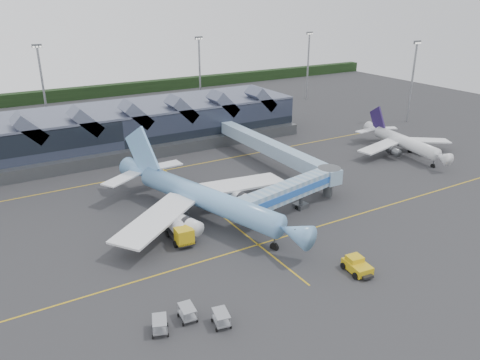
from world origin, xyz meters
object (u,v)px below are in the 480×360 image
fuel_truck (175,225)px  pushback_tug (357,266)px  regional_jet (403,141)px  jet_bridge (298,188)px  main_airliner (201,196)px

fuel_truck → pushback_tug: fuel_truck is taller
regional_jet → jet_bridge: (-38.85, -11.89, 0.99)m
main_airliner → fuel_truck: size_ratio=4.07×
main_airliner → fuel_truck: bearing=-167.7°
fuel_truck → pushback_tug: size_ratio=2.12×
jet_bridge → pushback_tug: 20.14m
regional_jet → fuel_truck: regional_jet is taller
main_airliner → jet_bridge: 16.27m
main_airliner → jet_bridge: bearing=-36.4°
jet_bridge → fuel_truck: jet_bridge is taller
main_airliner → pushback_tug: 26.98m
regional_jet → fuel_truck: (-60.25, -10.01, -1.09)m
pushback_tug → main_airliner: bearing=119.5°
main_airliner → regional_jet: main_airliner is taller
jet_bridge → pushback_tug: bearing=-115.8°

